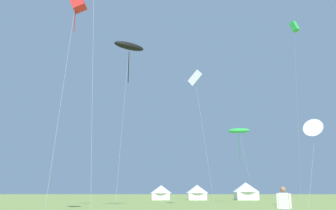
{
  "coord_description": "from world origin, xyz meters",
  "views": [
    {
      "loc": [
        0.64,
        -5.69,
        1.55
      ],
      "look_at": [
        0.0,
        32.0,
        10.79
      ],
      "focal_mm": 37.76,
      "sensor_mm": 36.0,
      "label": 1
    }
  ],
  "objects_px": {
    "festival_tent_left": "(246,190)",
    "festival_tent_center": "(197,192)",
    "kite_green_box": "(294,27)",
    "kite_black_parafoil": "(129,46)",
    "kite_green_parafoil": "(239,131)",
    "festival_tent_right": "(161,192)",
    "kite_white_delta": "(315,131)",
    "kite_white_diamond": "(195,79)"
  },
  "relations": [
    {
      "from": "kite_white_delta",
      "to": "festival_tent_center",
      "type": "distance_m",
      "value": 32.91
    },
    {
      "from": "kite_green_parafoil",
      "to": "festival_tent_left",
      "type": "relative_size",
      "value": 2.17
    },
    {
      "from": "kite_green_box",
      "to": "festival_tent_center",
      "type": "distance_m",
      "value": 37.77
    },
    {
      "from": "kite_black_parafoil",
      "to": "festival_tent_right",
      "type": "xyz_separation_m",
      "value": [
        2.13,
        33.75,
        -14.51
      ]
    },
    {
      "from": "kite_black_parafoil",
      "to": "kite_white_diamond",
      "type": "relative_size",
      "value": 1.08
    },
    {
      "from": "festival_tent_center",
      "to": "festival_tent_left",
      "type": "distance_m",
      "value": 9.02
    },
    {
      "from": "kite_white_delta",
      "to": "festival_tent_right",
      "type": "bearing_deg",
      "value": 119.38
    },
    {
      "from": "kite_black_parafoil",
      "to": "kite_green_parafoil",
      "type": "relative_size",
      "value": 1.56
    },
    {
      "from": "kite_white_delta",
      "to": "kite_black_parafoil",
      "type": "height_order",
      "value": "kite_black_parafoil"
    },
    {
      "from": "kite_black_parafoil",
      "to": "festival_tent_center",
      "type": "height_order",
      "value": "kite_black_parafoil"
    },
    {
      "from": "kite_white_diamond",
      "to": "festival_tent_center",
      "type": "xyz_separation_m",
      "value": [
        1.83,
        29.0,
        -12.53
      ]
    },
    {
      "from": "kite_white_delta",
      "to": "festival_tent_center",
      "type": "relative_size",
      "value": 2.13
    },
    {
      "from": "kite_green_box",
      "to": "kite_black_parafoil",
      "type": "relative_size",
      "value": 2.1
    },
    {
      "from": "festival_tent_right",
      "to": "festival_tent_center",
      "type": "xyz_separation_m",
      "value": [
        6.68,
        0.0,
        0.04
      ]
    },
    {
      "from": "kite_green_parafoil",
      "to": "festival_tent_center",
      "type": "height_order",
      "value": "kite_green_parafoil"
    },
    {
      "from": "kite_green_box",
      "to": "festival_tent_left",
      "type": "xyz_separation_m",
      "value": [
        -10.91,
        2.12,
        -31.76
      ]
    },
    {
      "from": "festival_tent_right",
      "to": "festival_tent_center",
      "type": "height_order",
      "value": "festival_tent_center"
    },
    {
      "from": "kite_green_parafoil",
      "to": "festival_tent_right",
      "type": "relative_size",
      "value": 2.59
    },
    {
      "from": "kite_green_box",
      "to": "festival_tent_right",
      "type": "bearing_deg",
      "value": 175.44
    },
    {
      "from": "festival_tent_right",
      "to": "festival_tent_left",
      "type": "height_order",
      "value": "festival_tent_left"
    },
    {
      "from": "festival_tent_left",
      "to": "kite_white_diamond",
      "type": "bearing_deg",
      "value": -110.5
    },
    {
      "from": "kite_green_parafoil",
      "to": "kite_green_box",
      "type": "bearing_deg",
      "value": 44.69
    },
    {
      "from": "kite_white_diamond",
      "to": "festival_tent_left",
      "type": "distance_m",
      "value": 33.31
    },
    {
      "from": "festival_tent_left",
      "to": "festival_tent_right",
      "type": "bearing_deg",
      "value": -180.0
    },
    {
      "from": "kite_white_delta",
      "to": "kite_green_box",
      "type": "height_order",
      "value": "kite_green_box"
    },
    {
      "from": "kite_green_box",
      "to": "kite_white_diamond",
      "type": "bearing_deg",
      "value": -128.98
    },
    {
      "from": "kite_white_delta",
      "to": "kite_green_parafoil",
      "type": "relative_size",
      "value": 0.84
    },
    {
      "from": "kite_green_box",
      "to": "kite_green_parafoil",
      "type": "bearing_deg",
      "value": -135.31
    },
    {
      "from": "festival_tent_right",
      "to": "festival_tent_left",
      "type": "bearing_deg",
      "value": 0.0
    },
    {
      "from": "kite_white_delta",
      "to": "festival_tent_left",
      "type": "bearing_deg",
      "value": 92.84
    },
    {
      "from": "kite_green_box",
      "to": "kite_black_parafoil",
      "type": "xyz_separation_m",
      "value": [
        -28.74,
        -31.63,
        -17.54
      ]
    },
    {
      "from": "festival_tent_center",
      "to": "kite_white_diamond",
      "type": "bearing_deg",
      "value": -93.6
    },
    {
      "from": "kite_white_delta",
      "to": "festival_tent_right",
      "type": "relative_size",
      "value": 2.18
    },
    {
      "from": "kite_green_box",
      "to": "festival_tent_right",
      "type": "height_order",
      "value": "kite_green_box"
    },
    {
      "from": "festival_tent_center",
      "to": "kite_black_parafoil",
      "type": "bearing_deg",
      "value": -104.64
    },
    {
      "from": "kite_black_parafoil",
      "to": "kite_white_diamond",
      "type": "xyz_separation_m",
      "value": [
        6.99,
        4.75,
        -1.94
      ]
    },
    {
      "from": "kite_white_diamond",
      "to": "festival_tent_center",
      "type": "relative_size",
      "value": 3.65
    },
    {
      "from": "kite_white_delta",
      "to": "kite_black_parafoil",
      "type": "distance_m",
      "value": 21.31
    },
    {
      "from": "kite_green_parafoil",
      "to": "festival_tent_center",
      "type": "bearing_deg",
      "value": 106.95
    },
    {
      "from": "kite_white_delta",
      "to": "kite_black_parafoil",
      "type": "bearing_deg",
      "value": -170.67
    },
    {
      "from": "kite_black_parafoil",
      "to": "festival_tent_left",
      "type": "xyz_separation_m",
      "value": [
        17.83,
        33.75,
        -14.23
      ]
    },
    {
      "from": "festival_tent_left",
      "to": "festival_tent_center",
      "type": "bearing_deg",
      "value": -180.0
    }
  ]
}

